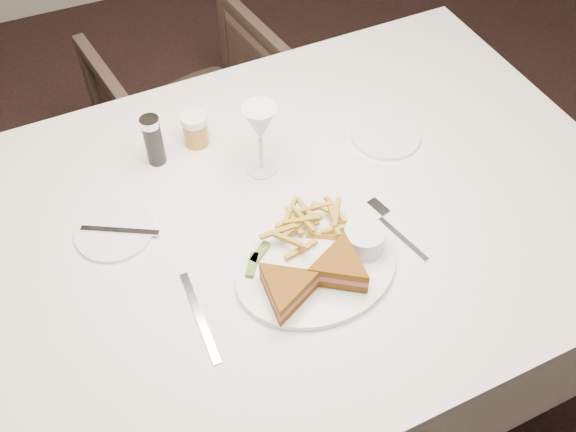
# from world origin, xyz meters

# --- Properties ---
(table) EXTENTS (1.54, 1.06, 0.75)m
(table) POSITION_xyz_m (0.01, 0.27, 0.38)
(table) COLOR silver
(table) RESTS_ON ground
(chair_far) EXTENTS (0.66, 0.63, 0.60)m
(chair_far) POSITION_xyz_m (0.09, 1.20, 0.30)
(chair_far) COLOR #433229
(chair_far) RESTS_ON ground
(table_setting) EXTENTS (0.80, 0.62, 0.18)m
(table_setting) POSITION_xyz_m (0.02, 0.21, 0.79)
(table_setting) COLOR white
(table_setting) RESTS_ON table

